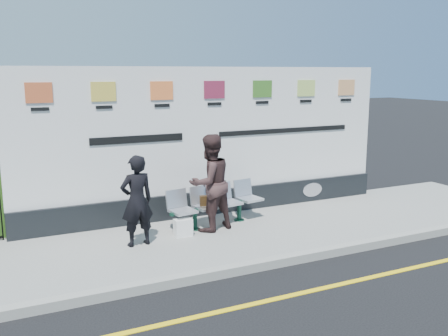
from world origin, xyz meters
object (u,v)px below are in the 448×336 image
at_px(billboard, 213,151).
at_px(bench, 218,214).
at_px(woman_right, 210,183).
at_px(woman_left, 137,201).

bearing_deg(billboard, bench, -108.74).
bearing_deg(billboard, woman_right, -117.22).
distance_m(bench, woman_right, 0.76).
bearing_deg(bench, woman_left, -174.80).
bearing_deg(woman_right, woman_left, -5.42).
height_order(billboard, woman_right, billboard).
xyz_separation_m(billboard, bench, (-0.28, -0.83, -1.09)).
bearing_deg(woman_right, bench, -154.42).
height_order(billboard, bench, billboard).
bearing_deg(woman_left, billboard, -153.71).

